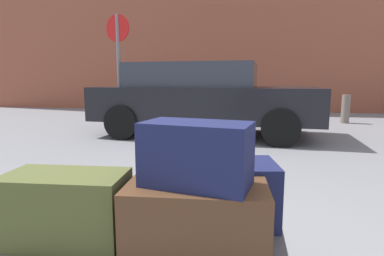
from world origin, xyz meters
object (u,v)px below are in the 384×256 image
parked_car (203,97)px  no_parking_sign (119,62)px  duffel_bag_olive_stacked_top (66,208)px  bollard_kerb_near (346,109)px  duffel_bag_brown_center (197,218)px  duffel_bag_navy_front_right (216,192)px  duffel_bag_navy_topmost_pile (197,154)px  luggage_cart (150,245)px

parked_car → no_parking_sign: (-1.50, -0.59, 0.66)m
duffel_bag_olive_stacked_top → bollard_kerb_near: bearing=61.7°
duffel_bag_brown_center → duffel_bag_navy_front_right: duffel_bag_navy_front_right is taller
duffel_bag_navy_topmost_pile → duffel_bag_navy_front_right: bearing=89.9°
duffel_bag_navy_topmost_pile → bollard_kerb_near: duffel_bag_navy_topmost_pile is taller
parked_car → duffel_bag_navy_topmost_pile: bearing=-82.1°
parked_car → duffel_bag_brown_center: bearing=-82.1°
luggage_cart → duffel_bag_olive_stacked_top: 0.45m
duffel_bag_navy_front_right → parked_car: 4.69m
luggage_cart → no_parking_sign: size_ratio=0.58×
duffel_bag_olive_stacked_top → duffel_bag_navy_front_right: size_ratio=0.89×
duffel_bag_brown_center → luggage_cart: bearing=151.7°
luggage_cart → duffel_bag_navy_front_right: 0.43m
duffel_bag_navy_front_right → parked_car: size_ratio=0.14×
luggage_cart → duffel_bag_olive_stacked_top: duffel_bag_olive_stacked_top is taller
luggage_cart → duffel_bag_navy_front_right: duffel_bag_navy_front_right is taller
duffel_bag_brown_center → duffel_bag_navy_topmost_pile: (0.00, 0.00, 0.29)m
duffel_bag_olive_stacked_top → duffel_bag_navy_front_right: duffel_bag_olive_stacked_top is taller
parked_car → no_parking_sign: bearing=-158.4°
no_parking_sign → duffel_bag_navy_topmost_pile: bearing=-63.2°
duffel_bag_navy_topmost_pile → duffel_bag_brown_center: bearing=-79.7°
duffel_bag_olive_stacked_top → no_parking_sign: bearing=105.7°
duffel_bag_brown_center → no_parking_sign: no_parking_sign is taller
duffel_bag_brown_center → no_parking_sign: 4.94m
duffel_bag_olive_stacked_top → bollard_kerb_near: (3.28, 7.32, -0.14)m
luggage_cart → duffel_bag_olive_stacked_top: bearing=-156.7°
bollard_kerb_near → parked_car: bearing=-144.9°
luggage_cart → no_parking_sign: no_parking_sign is taller
duffel_bag_navy_front_right → bollard_kerb_near: size_ratio=0.86×
luggage_cart → duffel_bag_olive_stacked_top: size_ratio=2.38×
duffel_bag_olive_stacked_top → duffel_bag_navy_front_right: bearing=22.9°
bollard_kerb_near → duffel_bag_brown_center: bearing=-110.1°
duffel_bag_navy_front_right → no_parking_sign: size_ratio=0.27×
duffel_bag_olive_stacked_top → parked_car: 4.97m
duffel_bag_olive_stacked_top → bollard_kerb_near: bollard_kerb_near is taller
duffel_bag_olive_stacked_top → parked_car: size_ratio=0.13×
no_parking_sign → bollard_kerb_near: bearing=31.3°
duffel_bag_brown_center → duffel_bag_olive_stacked_top: bearing=179.5°
duffel_bag_navy_front_right → parked_car: parked_car is taller
duffel_bag_brown_center → duffel_bag_olive_stacked_top: (-0.61, -0.03, 0.01)m
luggage_cart → duffel_bag_brown_center: (0.26, -0.12, 0.22)m
duffel_bag_navy_topmost_pile → no_parking_sign: size_ratio=0.20×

